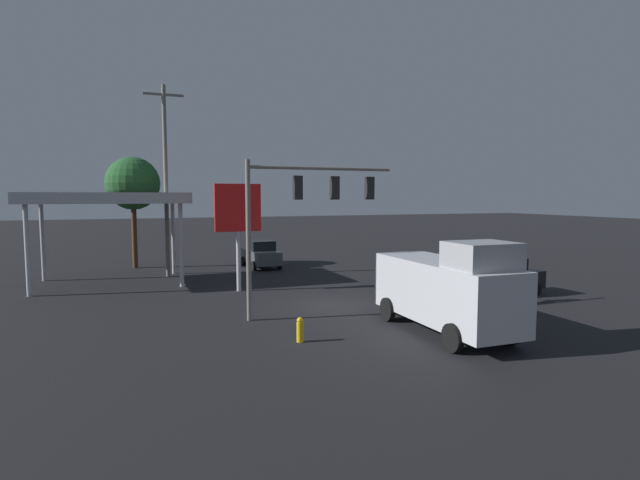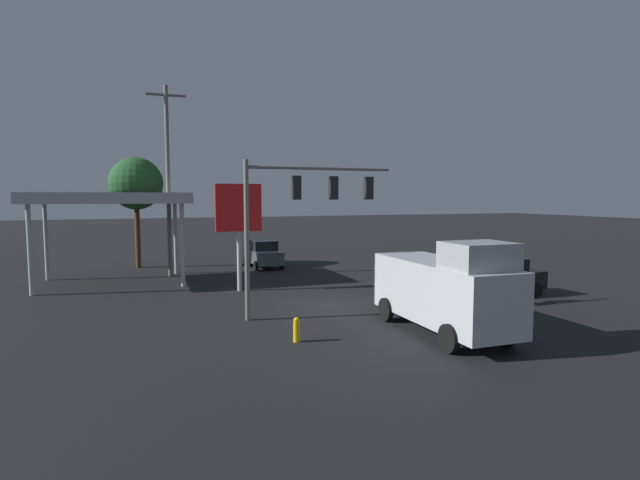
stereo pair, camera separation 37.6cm
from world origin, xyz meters
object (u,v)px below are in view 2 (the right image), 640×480
(sedan_waiting, at_px, (502,277))
(delivery_truck, at_px, (445,289))
(price_sign, at_px, (239,213))
(street_tree, at_px, (136,184))
(utility_pole, at_px, (168,177))
(sedan_far, at_px, (263,254))
(fire_hydrant, at_px, (297,330))
(traffic_signal_assembly, at_px, (303,202))

(sedan_waiting, bearing_deg, delivery_truck, 32.76)
(price_sign, relative_size, street_tree, 0.73)
(price_sign, height_order, delivery_truck, price_sign)
(utility_pole, xyz_separation_m, sedan_waiting, (-15.59, 12.47, -5.32))
(sedan_waiting, bearing_deg, sedan_far, -61.14)
(utility_pole, xyz_separation_m, street_tree, (1.89, -4.74, -0.32))
(delivery_truck, bearing_deg, price_sign, -153.14)
(price_sign, distance_m, fire_hydrant, 10.81)
(traffic_signal_assembly, relative_size, delivery_truck, 0.96)
(price_sign, bearing_deg, traffic_signal_assembly, 102.88)
(traffic_signal_assembly, xyz_separation_m, fire_hydrant, (1.48, 3.66, -4.42))
(delivery_truck, xyz_separation_m, street_tree, (10.51, -22.27, 4.26))
(street_tree, bearing_deg, utility_pole, 111.73)
(utility_pole, relative_size, sedan_far, 2.68)
(fire_hydrant, bearing_deg, delivery_truck, 170.73)
(traffic_signal_assembly, bearing_deg, sedan_far, -97.32)
(traffic_signal_assembly, bearing_deg, fire_hydrant, 67.96)
(sedan_far, bearing_deg, traffic_signal_assembly, -9.26)
(fire_hydrant, bearing_deg, traffic_signal_assembly, -112.04)
(delivery_truck, distance_m, street_tree, 25.00)
(price_sign, xyz_separation_m, sedan_far, (-3.39, -8.41, -3.25))
(sedan_far, relative_size, fire_hydrant, 5.07)
(sedan_waiting, height_order, fire_hydrant, sedan_waiting)
(price_sign, height_order, sedan_far, price_sign)
(sedan_waiting, xyz_separation_m, sedan_far, (9.03, -14.38, 0.00))
(sedan_waiting, bearing_deg, utility_pole, -41.94)
(traffic_signal_assembly, relative_size, price_sign, 1.14)
(delivery_truck, bearing_deg, sedan_far, -173.41)
(sedan_waiting, distance_m, street_tree, 25.03)
(delivery_truck, height_order, street_tree, street_tree)
(delivery_truck, bearing_deg, traffic_signal_assembly, -138.29)
(price_sign, distance_m, sedan_far, 9.64)
(price_sign, bearing_deg, sedan_waiting, 154.36)
(traffic_signal_assembly, height_order, sedan_waiting, traffic_signal_assembly)
(sedan_far, distance_m, street_tree, 10.22)
(sedan_waiting, distance_m, delivery_truck, 8.64)
(sedan_waiting, xyz_separation_m, street_tree, (17.47, -17.21, 5.00))
(sedan_waiting, relative_size, street_tree, 0.57)
(traffic_signal_assembly, relative_size, street_tree, 0.84)
(utility_pole, height_order, price_sign, utility_pole)
(utility_pole, height_order, sedan_waiting, utility_pole)
(sedan_waiting, relative_size, delivery_truck, 0.66)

